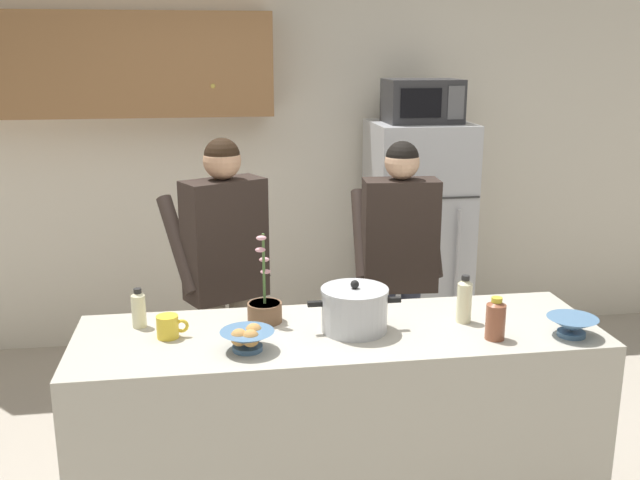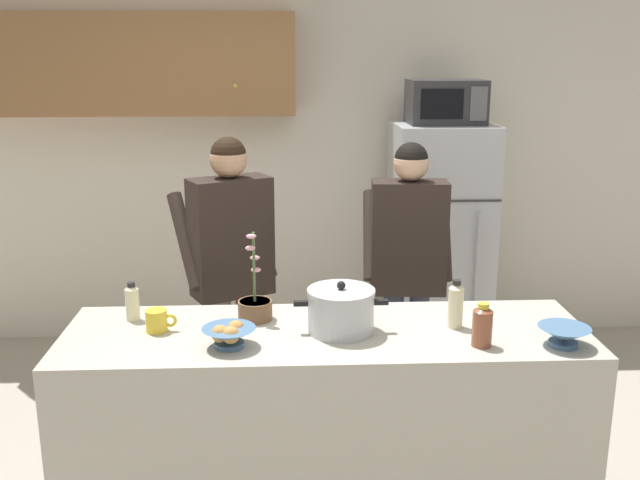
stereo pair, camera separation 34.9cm
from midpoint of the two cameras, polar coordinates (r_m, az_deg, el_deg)
The scene contains 14 objects.
back_wall_unit at distance 5.09m, azimuth -7.68°, elevation 7.67°, with size 6.00×0.48×2.60m.
kitchen_island at distance 3.25m, azimuth -1.68°, elevation -14.78°, with size 2.21×0.68×0.92m, color #BCB7A8.
refrigerator at distance 4.97m, azimuth 5.66°, elevation 0.03°, with size 0.64×0.68×1.60m.
microwave at distance 4.79m, azimuth 6.01°, elevation 10.90°, with size 0.48×0.37×0.28m.
person_near_pot at distance 3.81m, azimuth -10.18°, elevation -1.29°, with size 0.61×0.57×1.64m.
person_by_sink at distance 3.96m, azimuth 3.81°, elevation -0.90°, with size 0.51×0.44×1.60m.
cooking_pot at distance 3.01m, azimuth -0.57°, elevation -5.58°, with size 0.40×0.28×0.22m.
coffee_mug at distance 3.06m, azimuth -15.17°, elevation -6.71°, with size 0.13×0.09×0.10m.
bread_bowl at distance 2.87m, azimuth -9.28°, elevation -7.77°, with size 0.22×0.22×0.10m.
empty_bowl at distance 3.09m, azimuth 16.33°, elevation -6.57°, with size 0.21×0.21×0.08m.
bottle_near_edge at distance 3.13m, azimuth 8.27°, elevation -4.73°, with size 0.06×0.06×0.21m.
bottle_mid_counter at distance 2.98m, azimuth 10.51°, elevation -6.21°, with size 0.08×0.08×0.18m.
bottle_far_corner at distance 3.19m, azimuth -17.26°, elevation -5.24°, with size 0.06×0.06×0.17m.
potted_orchid at distance 3.14m, azimuth -7.60°, elevation -5.43°, with size 0.15×0.15×0.39m.
Camera 1 is at (-0.50, -2.78, 2.06)m, focal length 40.38 mm.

